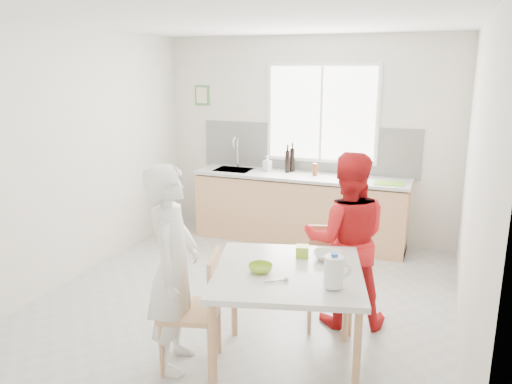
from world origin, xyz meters
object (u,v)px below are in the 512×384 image
at_px(person_red, 346,240).
at_px(wine_bottle_a, 292,160).
at_px(chair_far, 330,272).
at_px(wine_bottle_b, 288,161).
at_px(milk_jug, 334,271).
at_px(person_white, 173,269).
at_px(dining_table, 288,281).
at_px(chair_left, 199,305).
at_px(bowl_green, 260,268).
at_px(bowl_white, 328,256).

relative_size(person_red, wine_bottle_a, 4.98).
distance_m(chair_far, wine_bottle_b, 2.42).
bearing_deg(milk_jug, person_white, 166.77).
height_order(dining_table, wine_bottle_b, wine_bottle_b).
bearing_deg(person_red, chair_left, 35.54).
relative_size(chair_left, wine_bottle_b, 3.13).
xyz_separation_m(dining_table, chair_left, (-0.66, -0.17, -0.24)).
xyz_separation_m(dining_table, wine_bottle_a, (-0.90, 3.05, 0.33)).
distance_m(person_red, wine_bottle_a, 2.44).
xyz_separation_m(person_red, wine_bottle_a, (-1.16, 2.13, 0.28)).
bearing_deg(bowl_green, wine_bottle_b, 103.90).
xyz_separation_m(chair_left, wine_bottle_b, (-0.28, 3.15, 0.55)).
height_order(bowl_green, milk_jug, milk_jug).
relative_size(chair_left, person_white, 0.58).
relative_size(chair_far, wine_bottle_a, 2.79).
xyz_separation_m(dining_table, bowl_green, (-0.18, -0.10, 0.11)).
xyz_separation_m(bowl_green, wine_bottle_b, (-0.76, 3.07, 0.20)).
bearing_deg(chair_far, dining_table, -113.17).
height_order(milk_jug, wine_bottle_b, wine_bottle_b).
xyz_separation_m(chair_left, bowl_green, (0.48, 0.07, 0.35)).
bearing_deg(wine_bottle_b, person_white, -88.23).
distance_m(dining_table, bowl_white, 0.41).
bearing_deg(bowl_white, dining_table, -125.36).
relative_size(bowl_green, bowl_white, 0.79).
distance_m(person_red, milk_jug, 1.14).
relative_size(dining_table, milk_jug, 5.66).
bearing_deg(chair_left, bowl_white, 104.33).
distance_m(chair_far, milk_jug, 1.20).
relative_size(milk_jug, wine_bottle_a, 0.74).
xyz_separation_m(person_white, bowl_white, (1.07, 0.54, 0.06)).
bearing_deg(person_red, bowl_white, 72.35).
xyz_separation_m(person_red, bowl_green, (-0.44, -1.03, 0.07)).
bearing_deg(wine_bottle_a, person_white, -88.99).
bearing_deg(person_red, person_white, 31.51).
relative_size(chair_left, wine_bottle_a, 2.93).
bearing_deg(chair_left, wine_bottle_a, 169.48).
bearing_deg(wine_bottle_a, bowl_green, -77.15).
relative_size(person_white, wine_bottle_a, 5.07).
relative_size(chair_far, person_red, 0.56).
relative_size(chair_left, chair_far, 1.05).
xyz_separation_m(dining_table, milk_jug, (0.38, -0.19, 0.21)).
bearing_deg(chair_far, chair_left, -141.53).
bearing_deg(wine_bottle_b, wine_bottle_a, 63.33).
xyz_separation_m(chair_far, wine_bottle_b, (-1.07, 2.09, 0.58)).
height_order(bowl_white, wine_bottle_b, wine_bottle_b).
xyz_separation_m(dining_table, chair_far, (0.13, 0.88, -0.26)).
bearing_deg(chair_far, bowl_white, -95.03).
bearing_deg(bowl_green, milk_jug, -8.97).
bearing_deg(wine_bottle_b, chair_left, -84.83).
height_order(person_red, milk_jug, person_red).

